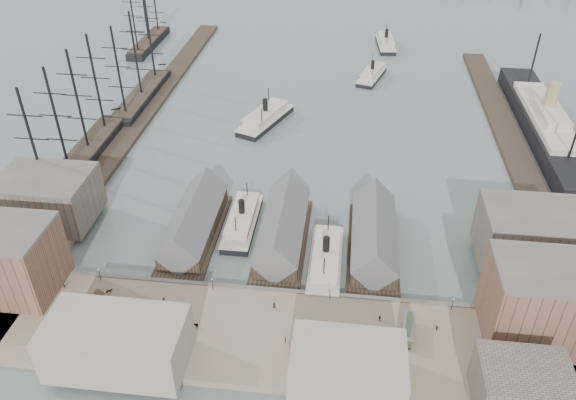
# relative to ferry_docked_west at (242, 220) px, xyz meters

# --- Properties ---
(ground) EXTENTS (900.00, 900.00, 0.00)m
(ground) POSITION_rel_ferry_docked_west_xyz_m (13.00, -23.09, -2.36)
(ground) COLOR #566463
(ground) RESTS_ON ground
(quay) EXTENTS (180.00, 30.00, 2.00)m
(quay) POSITION_rel_ferry_docked_west_xyz_m (13.00, -43.09, -1.36)
(quay) COLOR #847159
(quay) RESTS_ON ground
(seawall) EXTENTS (180.00, 1.20, 2.30)m
(seawall) POSITION_rel_ferry_docked_west_xyz_m (13.00, -28.29, -1.21)
(seawall) COLOR #59544C
(seawall) RESTS_ON ground
(west_wharf) EXTENTS (10.00, 220.00, 1.60)m
(west_wharf) POSITION_rel_ferry_docked_west_xyz_m (-55.00, 76.91, -1.56)
(west_wharf) COLOR #2D231C
(west_wharf) RESTS_ON ground
(east_wharf) EXTENTS (10.00, 180.00, 1.60)m
(east_wharf) POSITION_rel_ferry_docked_west_xyz_m (91.00, 66.91, -1.56)
(east_wharf) COLOR #2D231C
(east_wharf) RESTS_ON ground
(ferry_shed_west) EXTENTS (14.00, 42.00, 12.60)m
(ferry_shed_west) POSITION_rel_ferry_docked_west_xyz_m (-13.00, -6.22, 2.28)
(ferry_shed_west) COLOR #2D231C
(ferry_shed_west) RESTS_ON ground
(ferry_shed_center) EXTENTS (14.00, 42.00, 12.60)m
(ferry_shed_center) POSITION_rel_ferry_docked_west_xyz_m (13.00, -6.22, 2.28)
(ferry_shed_center) COLOR #2D231C
(ferry_shed_center) RESTS_ON ground
(ferry_shed_east) EXTENTS (14.00, 42.00, 12.60)m
(ferry_shed_east) POSITION_rel_ferry_docked_west_xyz_m (39.00, -6.22, 2.28)
(ferry_shed_east) COLOR #2D231C
(ferry_shed_east) RESTS_ON ground
(warehouse_west_back) EXTENTS (26.00, 20.00, 14.00)m
(warehouse_west_back) POSITION_rel_ferry_docked_west_xyz_m (-57.00, -5.09, 6.64)
(warehouse_west_back) COLOR #60564C
(warehouse_west_back) RESTS_ON west_land
(warehouse_east_front) EXTENTS (30.00, 18.00, 19.00)m
(warehouse_east_front) POSITION_rel_ferry_docked_west_xyz_m (79.00, -35.09, 9.14)
(warehouse_east_front) COLOR brown
(warehouse_east_front) RESTS_ON east_land
(warehouse_east_back) EXTENTS (28.00, 20.00, 15.00)m
(warehouse_east_back) POSITION_rel_ferry_docked_west_xyz_m (81.00, -8.09, 7.14)
(warehouse_east_back) COLOR #60564C
(warehouse_east_back) RESTS_ON east_land
(street_bldg_center) EXTENTS (24.00, 16.00, 10.00)m
(street_bldg_center) POSITION_rel_ferry_docked_west_xyz_m (33.00, -55.09, 4.64)
(street_bldg_center) COLOR gray
(street_bldg_center) RESTS_ON quay
(street_bldg_west) EXTENTS (30.00, 16.00, 12.00)m
(street_bldg_west) POSITION_rel_ferry_docked_west_xyz_m (-17.00, -55.09, 5.64)
(street_bldg_west) COLOR gray
(street_bldg_west) RESTS_ON quay
(street_bldg_east) EXTENTS (18.00, 14.00, 11.00)m
(street_bldg_east) POSITION_rel_ferry_docked_west_xyz_m (68.00, -56.09, 5.14)
(street_bldg_east) COLOR #60564C
(street_bldg_east) RESTS_ON quay
(lamp_post_far_w) EXTENTS (0.44, 0.44, 3.92)m
(lamp_post_far_w) POSITION_rel_ferry_docked_west_xyz_m (-32.00, -30.09, 2.36)
(lamp_post_far_w) COLOR black
(lamp_post_far_w) RESTS_ON quay
(lamp_post_near_w) EXTENTS (0.44, 0.44, 3.92)m
(lamp_post_near_w) POSITION_rel_ferry_docked_west_xyz_m (-2.00, -30.09, 2.36)
(lamp_post_near_w) COLOR black
(lamp_post_near_w) RESTS_ON quay
(lamp_post_near_e) EXTENTS (0.44, 0.44, 3.92)m
(lamp_post_near_e) POSITION_rel_ferry_docked_west_xyz_m (28.00, -30.09, 2.36)
(lamp_post_near_e) COLOR black
(lamp_post_near_e) RESTS_ON quay
(lamp_post_far_e) EXTENTS (0.44, 0.44, 3.92)m
(lamp_post_far_e) POSITION_rel_ferry_docked_west_xyz_m (58.00, -30.09, 2.36)
(lamp_post_far_e) COLOR black
(lamp_post_far_e) RESTS_ON quay
(ferry_docked_west) EXTENTS (8.45, 28.16, 10.06)m
(ferry_docked_west) POSITION_rel_ferry_docked_west_xyz_m (0.00, 0.00, 0.00)
(ferry_docked_west) COLOR black
(ferry_docked_west) RESTS_ON ground
(ferry_docked_east) EXTENTS (8.64, 28.80, 10.29)m
(ferry_docked_east) POSITION_rel_ferry_docked_west_xyz_m (26.00, -14.90, 0.05)
(ferry_docked_east) COLOR black
(ferry_docked_east) RESTS_ON ground
(ferry_open_near) EXTENTS (20.31, 32.80, 11.26)m
(ferry_open_near) POSITION_rel_ferry_docked_west_xyz_m (-3.51, 68.82, 0.28)
(ferry_open_near) COLOR black
(ferry_open_near) RESTS_ON ground
(ferry_open_mid) EXTENTS (15.00, 27.29, 9.34)m
(ferry_open_mid) POSITION_rel_ferry_docked_west_xyz_m (39.12, 121.07, -0.17)
(ferry_open_mid) COLOR black
(ferry_open_mid) RESTS_ON ground
(ferry_open_far) EXTENTS (10.82, 28.62, 10.00)m
(ferry_open_far) POSITION_rel_ferry_docked_west_xyz_m (46.64, 166.57, -0.01)
(ferry_open_far) COLOR black
(ferry_open_far) RESTS_ON ground
(sailing_ship_near) EXTENTS (9.73, 67.02, 40.00)m
(sailing_ship_near) POSITION_rel_ferry_docked_west_xyz_m (-63.13, 27.38, 0.58)
(sailing_ship_near) COLOR black
(sailing_ship_near) RESTS_ON ground
(sailing_ship_mid) EXTENTS (9.42, 54.42, 38.72)m
(sailing_ship_mid) POSITION_rel_ferry_docked_west_xyz_m (-59.88, 83.52, 0.42)
(sailing_ship_mid) COLOR black
(sailing_ship_mid) RESTS_ON ground
(sailing_ship_far) EXTENTS (8.58, 47.66, 35.27)m
(sailing_ship_far) POSITION_rel_ferry_docked_west_xyz_m (-79.76, 152.59, 0.19)
(sailing_ship_far) COLOR black
(sailing_ship_far) RESTS_ON ground
(ocean_steamer) EXTENTS (14.21, 103.81, 20.76)m
(ocean_steamer) POSITION_rel_ferry_docked_west_xyz_m (105.00, 73.28, 2.11)
(ocean_steamer) COLOR black
(ocean_steamer) RESTS_ON ground
(tram) EXTENTS (3.83, 9.88, 3.42)m
(tram) POSITION_rel_ferry_docked_west_xyz_m (46.76, -39.59, 1.40)
(tram) COLOR black
(tram) RESTS_ON quay
(horse_cart_left) EXTENTS (4.74, 3.23, 1.55)m
(horse_cart_left) POSITION_rel_ferry_docked_west_xyz_m (-28.44, -34.90, 0.44)
(horse_cart_left) COLOR black
(horse_cart_left) RESTS_ON quay
(horse_cart_center) EXTENTS (5.00, 1.74, 1.70)m
(horse_cart_center) POSITION_rel_ferry_docked_west_xyz_m (-3.91, -43.46, 0.49)
(horse_cart_center) COLOR black
(horse_cart_center) RESTS_ON quay
(horse_cart_right) EXTENTS (4.68, 1.87, 1.60)m
(horse_cart_right) POSITION_rel_ferry_docked_west_xyz_m (32.12, -42.94, 0.45)
(horse_cart_right) COLOR black
(horse_cart_right) RESTS_ON quay
(pedestrian_0) EXTENTS (0.68, 0.54, 1.71)m
(pedestrian_0) POSITION_rel_ferry_docked_west_xyz_m (-40.16, -33.99, 0.50)
(pedestrian_0) COLOR black
(pedestrian_0) RESTS_ON quay
(pedestrian_1) EXTENTS (0.65, 0.81, 1.58)m
(pedestrian_1) POSITION_rel_ferry_docked_west_xyz_m (-32.59, -45.79, 0.43)
(pedestrian_1) COLOR black
(pedestrian_1) RESTS_ON quay
(pedestrian_2) EXTENTS (1.26, 1.01, 1.70)m
(pedestrian_2) POSITION_rel_ferry_docked_west_xyz_m (-12.98, -36.24, 0.49)
(pedestrian_2) COLOR black
(pedestrian_2) RESTS_ON quay
(pedestrian_3) EXTENTS (0.51, 1.02, 1.68)m
(pedestrian_3) POSITION_rel_ferry_docked_west_xyz_m (-6.29, -45.14, 0.48)
(pedestrian_3) COLOR black
(pedestrian_3) RESTS_ON quay
(pedestrian_4) EXTENTS (1.00, 0.96, 1.73)m
(pedestrian_4) POSITION_rel_ferry_docked_west_xyz_m (14.50, -34.55, 0.51)
(pedestrian_4) COLOR black
(pedestrian_4) RESTS_ON quay
(pedestrian_5) EXTENTS (0.58, 0.68, 1.59)m
(pedestrian_5) POSITION_rel_ferry_docked_west_xyz_m (18.60, -45.22, 0.44)
(pedestrian_5) COLOR black
(pedestrian_5) RESTS_ON quay
(pedestrian_6) EXTENTS (0.86, 0.69, 1.69)m
(pedestrian_6) POSITION_rel_ferry_docked_west_xyz_m (40.31, -35.72, 0.49)
(pedestrian_6) COLOR black
(pedestrian_6) RESTS_ON quay
(pedestrian_7) EXTENTS (1.12, 0.79, 1.58)m
(pedestrian_7) POSITION_rel_ferry_docked_west_xyz_m (36.15, -44.65, 0.43)
(pedestrian_7) COLOR black
(pedestrian_7) RESTS_ON quay
(pedestrian_8) EXTENTS (0.87, 0.98, 1.59)m
(pedestrian_8) POSITION_rel_ferry_docked_west_xyz_m (53.75, -37.28, 0.44)
(pedestrian_8) COLOR black
(pedestrian_8) RESTS_ON quay
(pedestrian_9) EXTENTS (0.90, 0.92, 1.59)m
(pedestrian_9) POSITION_rel_ferry_docked_west_xyz_m (60.17, -48.44, 0.44)
(pedestrian_9) COLOR black
(pedestrian_9) RESTS_ON quay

